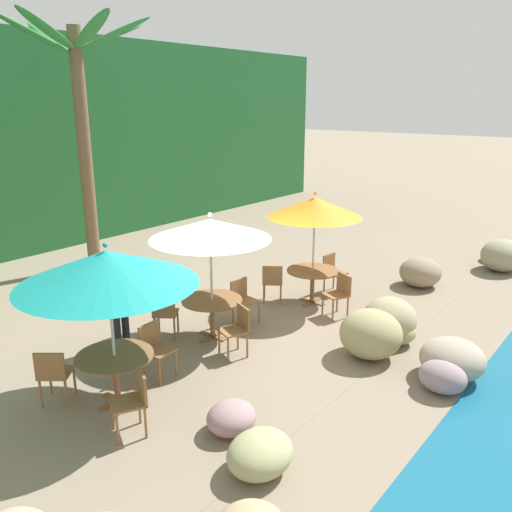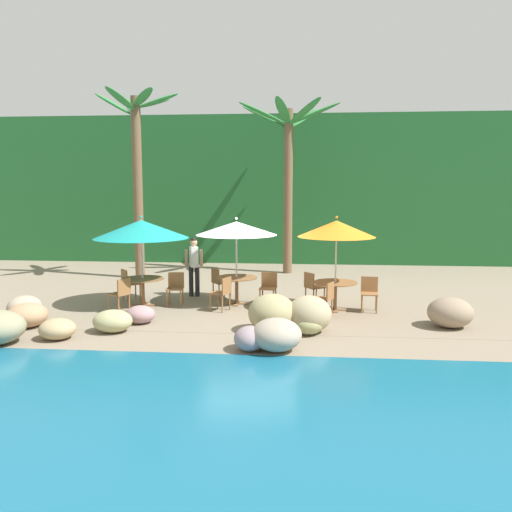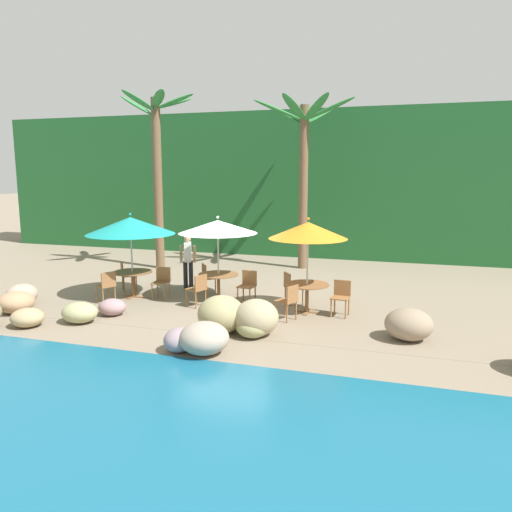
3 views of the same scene
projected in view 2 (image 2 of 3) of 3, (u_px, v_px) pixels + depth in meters
ground_plane at (250, 307)px, 13.87m from camera, size 120.00×120.00×0.00m
terrace_deck at (250, 306)px, 13.87m from camera, size 18.00×5.20×0.01m
foliage_backdrop at (271, 190)px, 22.37m from camera, size 28.00×2.40×6.00m
rock_seawall at (275, 321)px, 11.08m from camera, size 13.96×3.12×0.83m
umbrella_teal at (141, 229)px, 13.70m from camera, size 2.46×2.46×2.39m
dining_table_teal at (143, 283)px, 13.88m from camera, size 1.10×1.10×0.74m
chair_teal_seaward at (175, 286)px, 13.96m from camera, size 0.44×0.45×0.87m
chair_teal_inland at (128, 282)px, 14.55m from camera, size 0.60×0.59×0.87m
chair_teal_left at (121, 292)px, 13.14m from camera, size 0.57×0.57×0.87m
umbrella_white at (236, 228)px, 13.88m from camera, size 2.15×2.15×2.34m
dining_table_white at (237, 282)px, 14.07m from camera, size 1.10×1.10×0.74m
chair_white_seaward at (269, 286)px, 14.00m from camera, size 0.46×0.47×0.87m
chair_white_inland at (219, 281)px, 14.75m from camera, size 0.59×0.59×0.87m
chair_white_left at (223, 291)px, 13.30m from camera, size 0.56×0.55×0.87m
umbrella_orange at (336, 229)px, 13.16m from camera, size 1.95×1.95×2.41m
dining_table_orange at (335, 287)px, 13.35m from camera, size 1.10×1.10×0.74m
chair_orange_seaward at (369, 291)px, 13.30m from camera, size 0.46×0.46×0.87m
chair_orange_inland at (312, 286)px, 14.05m from camera, size 0.59×0.59×0.87m
chair_orange_left at (326, 297)px, 12.59m from camera, size 0.56×0.56×0.87m
palm_tree_nearest at (137, 156)px, 17.70m from camera, size 2.87×2.74×6.27m
palm_tree_second at (288, 155)px, 18.74m from camera, size 3.61×3.64×6.09m
waiter_in_white at (194, 262)px, 15.03m from camera, size 0.52×0.39×1.70m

